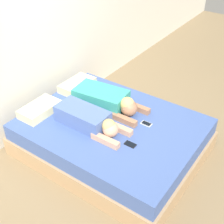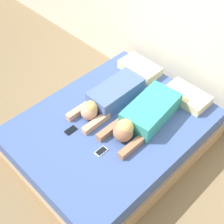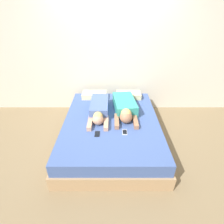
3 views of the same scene
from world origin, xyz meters
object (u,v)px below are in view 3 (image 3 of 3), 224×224
at_px(bed, 112,130).
at_px(pillow_head_right, 129,95).
at_px(person_left, 100,109).
at_px(cell_phone_left, 98,134).
at_px(person_right, 126,108).
at_px(pillow_head_left, 95,95).
at_px(cell_phone_right, 125,132).

xyz_separation_m(bed, pillow_head_right, (0.35, 0.84, 0.27)).
xyz_separation_m(person_left, cell_phone_left, (0.00, -0.56, -0.09)).
relative_size(bed, pillow_head_right, 4.16).
bearing_deg(person_right, bed, -136.25).
distance_m(person_right, cell_phone_left, 0.77).
height_order(bed, pillow_head_right, pillow_head_right).
xyz_separation_m(bed, person_left, (-0.21, 0.17, 0.32)).
relative_size(pillow_head_right, person_left, 0.55).
xyz_separation_m(bed, cell_phone_left, (-0.21, -0.39, 0.23)).
height_order(bed, pillow_head_left, pillow_head_left).
relative_size(pillow_head_right, cell_phone_left, 3.95).
xyz_separation_m(bed, pillow_head_left, (-0.35, 0.84, 0.27)).
bearing_deg(person_right, pillow_head_right, 79.27).
distance_m(person_right, cell_phone_right, 0.59).
bearing_deg(person_left, bed, -38.32).
height_order(person_left, cell_phone_right, person_left).
bearing_deg(cell_phone_left, cell_phone_right, 5.63).
xyz_separation_m(cell_phone_left, cell_phone_right, (0.42, 0.04, 0.00)).
height_order(pillow_head_right, cell_phone_right, pillow_head_right).
xyz_separation_m(bed, person_right, (0.24, 0.23, 0.32)).
height_order(pillow_head_left, person_left, person_left).
xyz_separation_m(person_right, cell_phone_right, (-0.04, -0.58, -0.10)).
bearing_deg(bed, pillow_head_right, 67.02).
distance_m(bed, person_right, 0.46).
relative_size(bed, cell_phone_left, 16.43).
relative_size(pillow_head_right, person_right, 0.51).
height_order(pillow_head_left, pillow_head_right, same).
distance_m(pillow_head_right, cell_phone_left, 1.35).
bearing_deg(pillow_head_right, pillow_head_left, 180.00).
distance_m(pillow_head_right, cell_phone_right, 1.20).
height_order(bed, cell_phone_left, cell_phone_left).
distance_m(pillow_head_right, person_right, 0.62).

